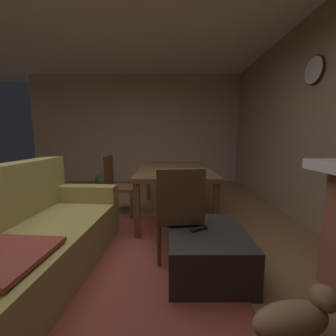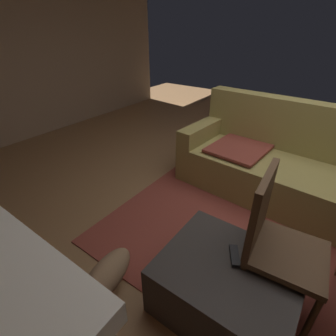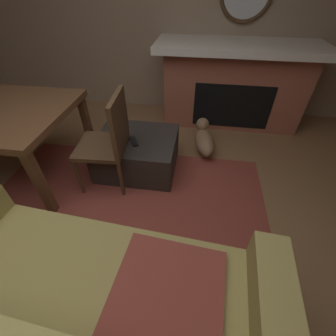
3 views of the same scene
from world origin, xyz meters
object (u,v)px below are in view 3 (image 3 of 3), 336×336
tv_remote (134,141)px  dining_chair_west (110,138)px  fireplace (233,85)px  ottoman_coffee_table (137,153)px  couch (87,318)px  small_dog (204,139)px

tv_remote → dining_chair_west: (0.17, 0.16, 0.13)m
fireplace → ottoman_coffee_table: fireplace is taller
dining_chair_west → couch: bearing=103.0°
couch → ottoman_coffee_table: (0.14, -1.56, -0.14)m
couch → small_dog: couch is taller
small_dog → couch: bearing=74.1°
ottoman_coffee_table → tv_remote: tv_remote is taller
ottoman_coffee_table → small_dog: ottoman_coffee_table is taller
fireplace → tv_remote: (1.01, 1.28, -0.13)m
ottoman_coffee_table → fireplace: bearing=-130.2°
couch → tv_remote: bearing=-84.7°
ottoman_coffee_table → small_dog: 0.80m
small_dog → dining_chair_west: bearing=36.5°
ottoman_coffee_table → tv_remote: bearing=91.3°
couch → small_dog: 2.05m
fireplace → ottoman_coffee_table: 1.61m
fireplace → couch: fireplace is taller
dining_chair_west → small_dog: 1.13m
ottoman_coffee_table → dining_chair_west: bearing=55.1°
ottoman_coffee_table → tv_remote: size_ratio=5.05×
tv_remote → fireplace: bearing=-157.2°
couch → ottoman_coffee_table: bearing=-84.9°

